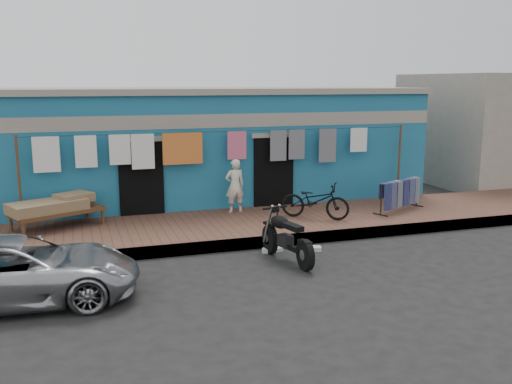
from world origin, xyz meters
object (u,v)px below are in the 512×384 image
object	(u,v)px
seated_person	(235,186)
motorcycle	(287,236)
bicycle	(315,197)
charpoy	(58,213)
jeans_rack	(400,195)
car	(17,270)

from	to	relation	value
seated_person	motorcycle	bearing A→B (deg)	88.25
bicycle	motorcycle	world-z (taller)	bicycle
bicycle	charpoy	world-z (taller)	bicycle
bicycle	jeans_rack	distance (m)	2.44
seated_person	jeans_rack	xyz separation A→B (m)	(4.11, -1.13, -0.28)
motorcycle	jeans_rack	distance (m)	4.67
seated_person	charpoy	size ratio (longest dim) A/B	0.59
motorcycle	car	bearing A→B (deg)	175.24
car	motorcycle	xyz separation A→B (m)	(4.93, 0.68, -0.04)
jeans_rack	seated_person	bearing A→B (deg)	164.63
charpoy	car	bearing A→B (deg)	-98.22
bicycle	jeans_rack	world-z (taller)	bicycle
car	motorcycle	size ratio (longest dim) A/B	2.35
car	charpoy	world-z (taller)	car
seated_person	car	bearing A→B (deg)	37.61
car	bicycle	xyz separation A→B (m)	(6.53, 2.92, 0.23)
car	bicycle	distance (m)	7.15
seated_person	charpoy	bearing A→B (deg)	0.37
car	motorcycle	world-z (taller)	car
bicycle	charpoy	bearing A→B (deg)	118.03
bicycle	charpoy	size ratio (longest dim) A/B	0.72
car	charpoy	xyz separation A→B (m)	(0.56, 3.91, 0.05)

